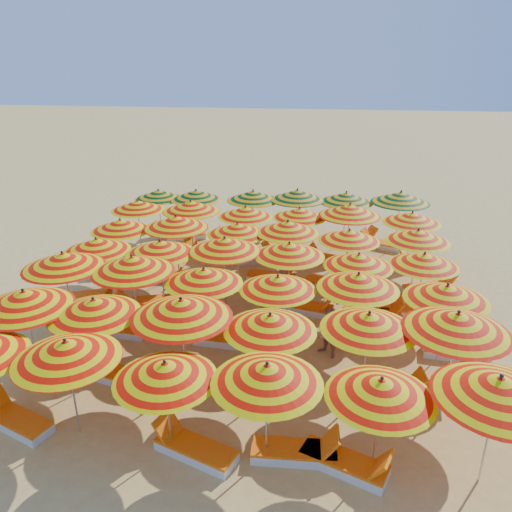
{
  "coord_description": "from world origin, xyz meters",
  "views": [
    {
      "loc": [
        1.86,
        -13.93,
        7.57
      ],
      "look_at": [
        0.0,
        0.5,
        1.6
      ],
      "focal_mm": 35.0,
      "sensor_mm": 36.0,
      "label": 1
    }
  ],
  "objects_px": {
    "lounger_24": "(205,253)",
    "lounger_5": "(207,382)",
    "umbrella_6": "(24,299)",
    "umbrella_15": "(278,283)",
    "lounger_33": "(380,244)",
    "lounger_3": "(346,463)",
    "umbrella_13": "(132,264)",
    "lounger_28": "(421,267)",
    "lounger_7": "(420,393)",
    "lounger_30": "(185,236)",
    "lounger_1": "(194,449)",
    "lounger_29": "(172,234)",
    "umbrella_23": "(424,260)",
    "lounger_2": "(296,452)",
    "umbrella_21": "(289,250)",
    "umbrella_38": "(253,196)",
    "umbrella_9": "(270,323)",
    "beachgoer_b": "(329,333)",
    "umbrella_1": "(66,350)",
    "umbrella_29": "(418,236)",
    "umbrella_18": "(97,245)",
    "umbrella_25": "(176,222)",
    "lounger_31": "(239,239)",
    "lounger_10": "(226,339)",
    "lounger_32": "(357,240)",
    "umbrella_2": "(165,371)",
    "umbrella_10": "(369,322)",
    "umbrella_19": "(160,247)",
    "lounger_14": "(87,297)",
    "umbrella_3": "(267,374)",
    "umbrella_28": "(349,236)",
    "umbrella_16": "(358,281)",
    "lounger_13": "(458,352)",
    "umbrella_7": "(94,307)",
    "lounger_25": "(258,258)",
    "umbrella_27": "(288,227)",
    "umbrella_37": "(196,195)",
    "umbrella_5": "(499,388)",
    "umbrella_30": "(137,205)",
    "umbrella_41": "(401,197)",
    "umbrella_36": "(158,194)",
    "lounger_23": "(430,288)",
    "lounger_27": "(330,259)",
    "umbrella_24": "(120,225)",
    "lounger_16": "(307,308)",
    "umbrella_8": "(181,309)",
    "lounger_20": "(164,275)",
    "lounger_0": "(16,420)",
    "umbrella_20": "(225,245)",
    "umbrella_31": "(191,206)",
    "lounger_21": "(272,277)",
    "umbrella_11": "(457,322)",
    "lounger_22": "(331,284)",
    "umbrella_12": "(63,261)",
    "umbrella_40": "(346,197)",
    "umbrella_17": "(447,293)",
    "lounger_9": "(120,329)",
    "umbrella_34": "(350,210)",
    "umbrella_14": "(204,276)",
    "lounger_12": "(371,340)"
  },
  "relations": [
    {
      "from": "lounger_24",
      "to": "lounger_5",
      "type": "bearing_deg",
      "value": 126.12
    },
    {
      "from": "umbrella_6",
      "to": "umbrella_15",
      "type": "height_order",
      "value": "umbrella_6"
    },
    {
      "from": "lounger_33",
      "to": "lounger_3",
      "type": "bearing_deg",
      "value": 105.54
    },
    {
      "from": "umbrella_13",
      "to": "lounger_28",
      "type": "relative_size",
      "value": 1.43
    },
    {
      "from": "umbrella_15",
      "to": "lounger_7",
      "type": "distance_m",
      "value": 4.37
    },
    {
      "from": "lounger_30",
      "to": "umbrella_15",
      "type": "bearing_deg",
      "value": 99.92
    },
    {
      "from": "lounger_28",
      "to": "lounger_1",
      "type": "bearing_deg",
      "value": 59.53
    },
    {
      "from": "lounger_29",
      "to": "umbrella_15",
      "type": "bearing_deg",
      "value": 121.4
    },
    {
      "from": "umbrella_23",
      "to": "lounger_2",
      "type": "relative_size",
      "value": 1.35
    },
    {
      "from": "umbrella_21",
      "to": "umbrella_38",
      "type": "distance_m",
      "value": 6.17
    },
    {
      "from": "umbrella_9",
      "to": "beachgoer_b",
      "type": "bearing_deg",
      "value": 53.08
    },
    {
      "from": "umbrella_1",
      "to": "umbrella_29",
      "type": "distance_m",
      "value": 11.43
    },
    {
      "from": "umbrella_18",
      "to": "umbrella_29",
      "type": "height_order",
      "value": "umbrella_29"
    },
    {
      "from": "umbrella_25",
      "to": "lounger_31",
      "type": "distance_m",
      "value": 4.59
    },
    {
      "from": "lounger_10",
      "to": "lounger_32",
      "type": "relative_size",
      "value": 0.97
    },
    {
      "from": "umbrella_2",
      "to": "umbrella_10",
      "type": "relative_size",
      "value": 0.82
    },
    {
      "from": "umbrella_19",
      "to": "lounger_14",
      "type": "distance_m",
      "value": 3.19
    },
    {
      "from": "umbrella_3",
      "to": "umbrella_28",
      "type": "relative_size",
      "value": 1.06
    },
    {
      "from": "umbrella_16",
      "to": "lounger_13",
      "type": "xyz_separation_m",
      "value": [
        2.77,
        -0.08,
        -1.87
      ]
    },
    {
      "from": "umbrella_7",
      "to": "lounger_3",
      "type": "bearing_deg",
      "value": -20.2
    },
    {
      "from": "umbrella_38",
      "to": "lounger_25",
      "type": "height_order",
      "value": "umbrella_38"
    },
    {
      "from": "umbrella_6",
      "to": "umbrella_27",
      "type": "relative_size",
      "value": 1.18
    },
    {
      "from": "umbrella_21",
      "to": "umbrella_37",
      "type": "distance_m",
      "value": 7.26
    },
    {
      "from": "umbrella_5",
      "to": "umbrella_30",
      "type": "xyz_separation_m",
      "value": [
        -10.36,
        10.56,
        -0.19
      ]
    },
    {
      "from": "umbrella_15",
      "to": "umbrella_41",
      "type": "relative_size",
      "value": 0.76
    },
    {
      "from": "umbrella_18",
      "to": "lounger_7",
      "type": "distance_m",
      "value": 10.33
    },
    {
      "from": "umbrella_36",
      "to": "lounger_23",
      "type": "distance_m",
      "value": 11.64
    },
    {
      "from": "umbrella_23",
      "to": "lounger_27",
      "type": "xyz_separation_m",
      "value": [
        -2.59,
        3.94,
        -1.76
      ]
    },
    {
      "from": "umbrella_24",
      "to": "lounger_32",
      "type": "xyz_separation_m",
      "value": [
        8.55,
        4.46,
        -1.8
      ]
    },
    {
      "from": "lounger_7",
      "to": "lounger_16",
      "type": "distance_m",
      "value": 4.8
    },
    {
      "from": "umbrella_8",
      "to": "lounger_3",
      "type": "xyz_separation_m",
      "value": [
        3.75,
        -2.09,
        -2.04
      ]
    },
    {
      "from": "lounger_20",
      "to": "lounger_0",
      "type": "bearing_deg",
      "value": -92.32
    },
    {
      "from": "umbrella_20",
      "to": "umbrella_31",
      "type": "distance_m",
      "value": 4.49
    },
    {
      "from": "lounger_21",
      "to": "lounger_23",
      "type": "relative_size",
      "value": 0.97
    },
    {
      "from": "lounger_5",
      "to": "lounger_33",
      "type": "bearing_deg",
      "value": -125.11
    },
    {
      "from": "umbrella_5",
      "to": "lounger_33",
      "type": "relative_size",
      "value": 1.58
    },
    {
      "from": "umbrella_9",
      "to": "lounger_20",
      "type": "xyz_separation_m",
      "value": [
        -4.43,
        6.03,
        -1.82
      ]
    },
    {
      "from": "umbrella_11",
      "to": "lounger_22",
      "type": "relative_size",
      "value": 1.52
    },
    {
      "from": "umbrella_21",
      "to": "lounger_21",
      "type": "height_order",
      "value": "umbrella_21"
    },
    {
      "from": "umbrella_12",
      "to": "lounger_25",
      "type": "height_order",
      "value": "umbrella_12"
    },
    {
      "from": "umbrella_40",
      "to": "umbrella_12",
      "type": "bearing_deg",
      "value": -135.55
    },
    {
      "from": "umbrella_13",
      "to": "umbrella_18",
      "type": "bearing_deg",
      "value": 135.96
    },
    {
      "from": "umbrella_1",
      "to": "umbrella_37",
      "type": "relative_size",
      "value": 0.88
    },
    {
      "from": "umbrella_1",
      "to": "umbrella_37",
      "type": "height_order",
      "value": "umbrella_1"
    },
    {
      "from": "umbrella_17",
      "to": "umbrella_29",
      "type": "bearing_deg",
      "value": 90.02
    },
    {
      "from": "lounger_9",
      "to": "lounger_31",
      "type": "bearing_deg",
      "value": 80.22
    },
    {
      "from": "umbrella_28",
      "to": "umbrella_24",
      "type": "bearing_deg",
      "value": -179.52
    },
    {
      "from": "umbrella_34",
      "to": "beachgoer_b",
      "type": "relative_size",
      "value": 2.01
    },
    {
      "from": "umbrella_14",
      "to": "umbrella_29",
      "type": "relative_size",
      "value": 1.02
    },
    {
      "from": "umbrella_19",
      "to": "lounger_12",
      "type": "height_order",
      "value": "umbrella_19"
    }
  ]
}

